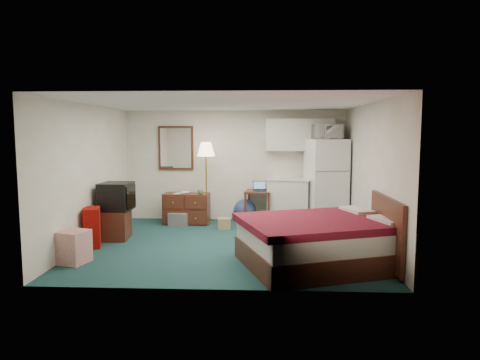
{
  "coord_description": "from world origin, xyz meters",
  "views": [
    {
      "loc": [
        0.57,
        -7.5,
        1.99
      ],
      "look_at": [
        0.21,
        0.22,
        1.14
      ],
      "focal_mm": 32.0,
      "sensor_mm": 36.0,
      "label": 1
    }
  ],
  "objects_px": {
    "bed": "(320,243)",
    "desk": "(258,207)",
    "dresser": "(187,209)",
    "kitchen_counter": "(290,201)",
    "tv_stand": "(114,225)",
    "suitcase": "(92,227)",
    "fridge": "(326,182)",
    "floor_lamp": "(206,183)"
  },
  "relations": [
    {
      "from": "floor_lamp",
      "to": "bed",
      "type": "relative_size",
      "value": 0.82
    },
    {
      "from": "tv_stand",
      "to": "bed",
      "type": "bearing_deg",
      "value": -26.19
    },
    {
      "from": "kitchen_counter",
      "to": "desk",
      "type": "bearing_deg",
      "value": -164.31
    },
    {
      "from": "floor_lamp",
      "to": "kitchen_counter",
      "type": "xyz_separation_m",
      "value": [
        1.84,
        0.16,
        -0.41
      ]
    },
    {
      "from": "dresser",
      "to": "tv_stand",
      "type": "distance_m",
      "value": 1.82
    },
    {
      "from": "tv_stand",
      "to": "kitchen_counter",
      "type": "bearing_deg",
      "value": 20.98
    },
    {
      "from": "fridge",
      "to": "bed",
      "type": "relative_size",
      "value": 0.85
    },
    {
      "from": "dresser",
      "to": "bed",
      "type": "bearing_deg",
      "value": -46.22
    },
    {
      "from": "dresser",
      "to": "kitchen_counter",
      "type": "bearing_deg",
      "value": 7.63
    },
    {
      "from": "kitchen_counter",
      "to": "bed",
      "type": "xyz_separation_m",
      "value": [
        0.24,
        -3.08,
        -0.13
      ]
    },
    {
      "from": "kitchen_counter",
      "to": "tv_stand",
      "type": "bearing_deg",
      "value": -140.28
    },
    {
      "from": "dresser",
      "to": "desk",
      "type": "bearing_deg",
      "value": 9.2
    },
    {
      "from": "desk",
      "to": "suitcase",
      "type": "bearing_deg",
      "value": -135.64
    },
    {
      "from": "suitcase",
      "to": "fridge",
      "type": "bearing_deg",
      "value": 6.94
    },
    {
      "from": "fridge",
      "to": "suitcase",
      "type": "distance_m",
      "value": 4.84
    },
    {
      "from": "desk",
      "to": "floor_lamp",
      "type": "bearing_deg",
      "value": -165.52
    },
    {
      "from": "bed",
      "to": "desk",
      "type": "bearing_deg",
      "value": 87.96
    },
    {
      "from": "floor_lamp",
      "to": "kitchen_counter",
      "type": "relative_size",
      "value": 1.85
    },
    {
      "from": "dresser",
      "to": "fridge",
      "type": "xyz_separation_m",
      "value": [
        3.03,
        0.03,
        0.59
      ]
    },
    {
      "from": "floor_lamp",
      "to": "suitcase",
      "type": "relative_size",
      "value": 2.58
    },
    {
      "from": "tv_stand",
      "to": "suitcase",
      "type": "bearing_deg",
      "value": -111.84
    },
    {
      "from": "desk",
      "to": "fridge",
      "type": "bearing_deg",
      "value": 1.41
    },
    {
      "from": "fridge",
      "to": "tv_stand",
      "type": "height_order",
      "value": "fridge"
    },
    {
      "from": "dresser",
      "to": "fridge",
      "type": "relative_size",
      "value": 0.53
    },
    {
      "from": "desk",
      "to": "fridge",
      "type": "xyz_separation_m",
      "value": [
        1.45,
        -0.15,
        0.57
      ]
    },
    {
      "from": "fridge",
      "to": "desk",
      "type": "bearing_deg",
      "value": 161.9
    },
    {
      "from": "dresser",
      "to": "desk",
      "type": "height_order",
      "value": "desk"
    },
    {
      "from": "floor_lamp",
      "to": "fridge",
      "type": "xyz_separation_m",
      "value": [
        2.6,
        -0.01,
        0.03
      ]
    },
    {
      "from": "floor_lamp",
      "to": "suitcase",
      "type": "bearing_deg",
      "value": -130.69
    },
    {
      "from": "desk",
      "to": "suitcase",
      "type": "distance_m",
      "value": 3.63
    },
    {
      "from": "suitcase",
      "to": "desk",
      "type": "bearing_deg",
      "value": 18.91
    },
    {
      "from": "tv_stand",
      "to": "suitcase",
      "type": "relative_size",
      "value": 0.86
    },
    {
      "from": "suitcase",
      "to": "dresser",
      "type": "bearing_deg",
      "value": 38.52
    },
    {
      "from": "dresser",
      "to": "suitcase",
      "type": "distance_m",
      "value": 2.4
    },
    {
      "from": "dresser",
      "to": "tv_stand",
      "type": "height_order",
      "value": "dresser"
    },
    {
      "from": "dresser",
      "to": "bed",
      "type": "xyz_separation_m",
      "value": [
        2.51,
        -2.88,
        0.01
      ]
    },
    {
      "from": "kitchen_counter",
      "to": "dresser",
      "type": "bearing_deg",
      "value": -160.72
    },
    {
      "from": "dresser",
      "to": "floor_lamp",
      "type": "distance_m",
      "value": 0.71
    },
    {
      "from": "dresser",
      "to": "kitchen_counter",
      "type": "height_order",
      "value": "kitchen_counter"
    },
    {
      "from": "dresser",
      "to": "bed",
      "type": "height_order",
      "value": "bed"
    },
    {
      "from": "desk",
      "to": "bed",
      "type": "distance_m",
      "value": 3.2
    },
    {
      "from": "kitchen_counter",
      "to": "suitcase",
      "type": "xyz_separation_m",
      "value": [
        -3.6,
        -2.2,
        -0.14
      ]
    }
  ]
}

